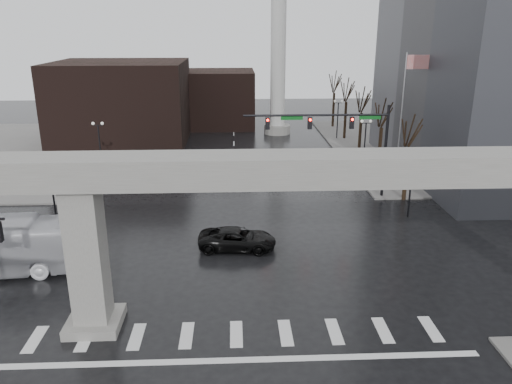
# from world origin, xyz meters

# --- Properties ---
(ground) EXTENTS (160.00, 160.00, 0.00)m
(ground) POSITION_xyz_m (0.00, 0.00, 0.00)
(ground) COLOR black
(ground) RESTS_ON ground
(sidewalk_ne) EXTENTS (28.00, 36.00, 0.15)m
(sidewalk_ne) POSITION_xyz_m (26.00, 36.00, 0.07)
(sidewalk_ne) COLOR slate
(sidewalk_ne) RESTS_ON ground
(sidewalk_nw) EXTENTS (28.00, 36.00, 0.15)m
(sidewalk_nw) POSITION_xyz_m (-26.00, 36.00, 0.07)
(sidewalk_nw) COLOR slate
(sidewalk_nw) RESTS_ON ground
(elevated_guideway) EXTENTS (48.00, 2.60, 8.70)m
(elevated_guideway) POSITION_xyz_m (1.26, 0.00, 6.88)
(elevated_guideway) COLOR gray
(elevated_guideway) RESTS_ON ground
(building_far_left) EXTENTS (16.00, 14.00, 10.00)m
(building_far_left) POSITION_xyz_m (-14.00, 42.00, 5.00)
(building_far_left) COLOR black
(building_far_left) RESTS_ON ground
(building_far_mid) EXTENTS (10.00, 10.00, 8.00)m
(building_far_mid) POSITION_xyz_m (-2.00, 52.00, 4.00)
(building_far_mid) COLOR black
(building_far_mid) RESTS_ON ground
(smokestack) EXTENTS (3.60, 3.60, 30.00)m
(smokestack) POSITION_xyz_m (6.00, 46.00, 13.35)
(smokestack) COLOR beige
(smokestack) RESTS_ON ground
(signal_mast_arm) EXTENTS (12.12, 0.43, 8.00)m
(signal_mast_arm) POSITION_xyz_m (8.99, 18.80, 5.83)
(signal_mast_arm) COLOR black
(signal_mast_arm) RESTS_ON ground
(flagpole_assembly) EXTENTS (2.06, 0.12, 12.00)m
(flagpole_assembly) POSITION_xyz_m (15.29, 22.00, 7.53)
(flagpole_assembly) COLOR silver
(flagpole_assembly) RESTS_ON ground
(lamp_right_0) EXTENTS (1.22, 0.32, 5.11)m
(lamp_right_0) POSITION_xyz_m (13.50, 14.00, 3.47)
(lamp_right_0) COLOR black
(lamp_right_0) RESTS_ON ground
(lamp_right_1) EXTENTS (1.22, 0.32, 5.11)m
(lamp_right_1) POSITION_xyz_m (13.50, 28.00, 3.47)
(lamp_right_1) COLOR black
(lamp_right_1) RESTS_ON ground
(lamp_right_2) EXTENTS (1.22, 0.32, 5.11)m
(lamp_right_2) POSITION_xyz_m (13.50, 42.00, 3.47)
(lamp_right_2) COLOR black
(lamp_right_2) RESTS_ON ground
(lamp_left_0) EXTENTS (1.22, 0.32, 5.11)m
(lamp_left_0) POSITION_xyz_m (-13.50, 14.00, 3.47)
(lamp_left_0) COLOR black
(lamp_left_0) RESTS_ON ground
(lamp_left_1) EXTENTS (1.22, 0.32, 5.11)m
(lamp_left_1) POSITION_xyz_m (-13.50, 28.00, 3.47)
(lamp_left_1) COLOR black
(lamp_left_1) RESTS_ON ground
(lamp_left_2) EXTENTS (1.22, 0.32, 5.11)m
(lamp_left_2) POSITION_xyz_m (-13.50, 42.00, 3.47)
(lamp_left_2) COLOR black
(lamp_left_2) RESTS_ON ground
(tree_right_0) EXTENTS (1.09, 1.58, 7.50)m
(tree_right_0) POSITION_xyz_m (14.53, 18.02, 2.79)
(tree_right_0) COLOR black
(tree_right_0) RESTS_ON ground
(tree_right_1) EXTENTS (1.09, 1.61, 7.67)m
(tree_right_1) POSITION_xyz_m (14.53, 26.02, 2.85)
(tree_right_1) COLOR black
(tree_right_1) RESTS_ON ground
(tree_right_2) EXTENTS (1.10, 1.63, 7.85)m
(tree_right_2) POSITION_xyz_m (14.53, 34.02, 2.91)
(tree_right_2) COLOR black
(tree_right_2) RESTS_ON ground
(tree_right_3) EXTENTS (1.11, 1.66, 8.02)m
(tree_right_3) POSITION_xyz_m (14.53, 42.02, 2.98)
(tree_right_3) COLOR black
(tree_right_3) RESTS_ON ground
(tree_right_4) EXTENTS (1.12, 1.69, 8.19)m
(tree_right_4) POSITION_xyz_m (14.53, 50.02, 3.04)
(tree_right_4) COLOR black
(tree_right_4) RESTS_ON ground
(pickup_truck) EXTENTS (5.33, 2.82, 1.43)m
(pickup_truck) POSITION_xyz_m (0.14, 8.72, 0.71)
(pickup_truck) COLOR black
(pickup_truck) RESTS_ON ground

